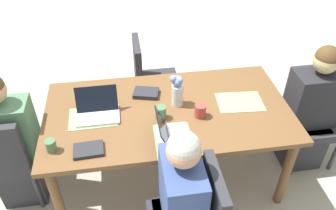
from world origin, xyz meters
name	(u,v)px	position (x,y,z in m)	size (l,w,h in m)	color
ground_plane	(168,173)	(0.00, 0.00, 0.00)	(10.00, 10.00, 0.00)	#B2A899
dining_table	(168,118)	(0.00, 0.00, 0.68)	(1.90, 1.01, 0.76)	brown
person_far_left_near	(181,209)	(0.03, 0.74, 0.53)	(0.36, 0.40, 1.19)	#2D2D33
chair_head_left_left_mid	(310,111)	(-1.30, -0.10, 0.50)	(0.44, 0.44, 0.90)	#2D2D33
person_head_left_left_mid	(308,115)	(-1.24, -0.02, 0.53)	(0.40, 0.36, 1.19)	#2D2D33
chair_head_right_left_far	(5,157)	(1.27, 0.07, 0.50)	(0.44, 0.44, 0.90)	#2D2D33
person_head_right_left_far	(14,147)	(1.21, -0.01, 0.53)	(0.40, 0.36, 1.19)	#2D2D33
chair_near_right_near	(150,77)	(0.05, -0.86, 0.50)	(0.44, 0.44, 0.90)	#2D2D33
flower_vase	(177,90)	(-0.08, -0.06, 0.89)	(0.11, 0.10, 0.27)	silver
placemat_far_left_near	(174,141)	(0.01, 0.35, 0.76)	(0.36, 0.26, 0.00)	#7FAD70
placemat_head_left_left_mid	(240,102)	(-0.58, -0.01, 0.76)	(0.36, 0.26, 0.00)	#7FAD70
placemat_head_right_left_far	(93,117)	(0.57, 0.00, 0.76)	(0.36, 0.26, 0.00)	#7FAD70
laptop_far_left_near	(171,136)	(0.03, 0.34, 0.80)	(0.22, 0.32, 0.20)	silver
laptop_head_right_left_far	(98,110)	(0.54, -0.03, 0.80)	(0.32, 0.22, 0.20)	silver
coffee_mug_near_left	(200,111)	(-0.23, 0.11, 0.81)	(0.09, 0.09, 0.11)	#AD3D38
coffee_mug_near_right	(161,112)	(0.07, 0.08, 0.81)	(0.08, 0.08, 0.10)	#47704C
coffee_mug_centre_left	(51,146)	(0.84, 0.31, 0.80)	(0.07, 0.07, 0.09)	#47704C
book_red_cover	(146,93)	(0.15, -0.22, 0.77)	(0.20, 0.14, 0.04)	#28282D
book_blue_cover	(89,150)	(0.60, 0.35, 0.77)	(0.20, 0.14, 0.03)	#28282D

